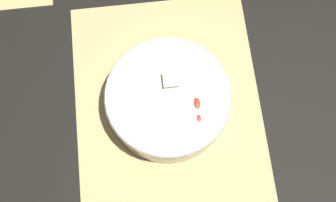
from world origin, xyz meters
TOP-DOWN VIEW (x-y plane):
  - ground_plane at (0.00, 0.00)m, footprint 6.00×6.00m
  - bamboo_mat_center at (0.00, 0.00)m, footprint 0.51×0.39m
  - fruit_salad_bowl at (0.00, -0.00)m, footprint 0.26×0.26m

SIDE VIEW (x-z plane):
  - ground_plane at x=0.00m, z-range 0.00..0.00m
  - bamboo_mat_center at x=0.00m, z-range 0.00..0.01m
  - fruit_salad_bowl at x=0.00m, z-range 0.00..0.09m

